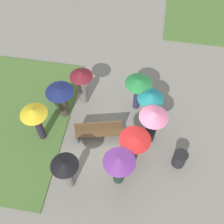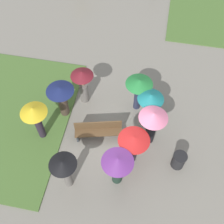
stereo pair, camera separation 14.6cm
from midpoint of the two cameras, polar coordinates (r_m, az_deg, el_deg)
The scene contains 12 objects.
ground_plane at distance 11.76m, azimuth 1.42°, elevation -6.17°, with size 90.00×90.00×0.00m, color gray.
park_bench at distance 11.50m, azimuth -3.10°, elevation -3.71°, with size 1.98×0.88×0.90m.
trash_bin at distance 11.28m, azimuth 13.19°, elevation -9.27°, with size 0.54×0.54×0.78m.
crowd_person_black at distance 9.90m, azimuth -9.74°, elevation -11.47°, with size 0.96×0.96×1.94m.
crowd_person_yellow at distance 10.96m, azimuth -15.73°, elevation -0.96°, with size 1.04×1.04×2.03m.
crowd_person_pink at distance 10.74m, azimuth 7.90°, elevation -1.84°, with size 1.11×1.11×1.95m.
crowd_person_red at distance 10.30m, azimuth 4.18°, elevation -6.30°, with size 1.17×1.17×1.74m.
crowd_person_green at distance 11.61m, azimuth 5.01°, elevation 5.25°, with size 1.13×1.13×1.85m.
crowd_person_navy at distance 11.67m, azimuth -10.69°, elevation 2.98°, with size 1.14×1.14×1.79m.
crowd_person_purple at distance 9.83m, azimuth 1.02°, elevation -10.63°, with size 1.13×1.13×1.89m.
crowd_person_teal at distance 11.24m, azimuth 7.35°, elevation 2.27°, with size 1.05×1.05×1.84m.
crowd_person_maroon at distance 11.96m, azimuth -6.47°, elevation 6.08°, with size 0.96×0.96×1.92m.
Camera 1 is at (0.55, -5.45, 10.40)m, focal length 45.00 mm.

